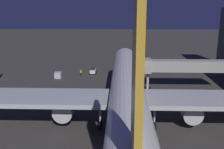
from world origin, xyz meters
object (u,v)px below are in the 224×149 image
Objects in this scene: baggage_container_mid_row at (58,75)px; traffic_cone_nose_starboard at (116,77)px; baggage_tug_spare at (93,71)px; traffic_cone_nose_port at (133,77)px; jet_bridge at (174,66)px; airliner_at_gate at (127,94)px; ground_crew_marshaller_fwd at (81,72)px.

baggage_container_mid_row reaches higher than traffic_cone_nose_starboard.
traffic_cone_nose_port is (-10.96, 3.65, -0.51)m from baggage_tug_spare.
traffic_cone_nose_starboard is at bearing 0.00° from traffic_cone_nose_port.
jet_bridge is at bearing 145.88° from baggage_tug_spare.
traffic_cone_nose_port is (-19.69, -0.75, -0.52)m from baggage_container_mid_row.
airliner_at_gate is 29.31m from traffic_cone_nose_port.
baggage_tug_spare reaches higher than baggage_container_mid_row.
traffic_cone_nose_port is at bearing 173.33° from ground_crew_marshaller_fwd.
baggage_tug_spare is 11.56m from traffic_cone_nose_port.
baggage_tug_spare is at bearing -18.39° from traffic_cone_nose_port.
airliner_at_gate is at bearing 111.23° from ground_crew_marshaller_fwd.
ground_crew_marshaller_fwd reaches higher than traffic_cone_nose_starboard.
baggage_container_mid_row is at bearing -17.42° from jet_bridge.
airliner_at_gate is 33.36m from baggage_container_mid_row.
baggage_tug_spare is 7.53m from traffic_cone_nose_starboard.
airliner_at_gate is 2.98× the size of jet_bridge.
traffic_cone_nose_port is (-2.20, -28.78, -5.10)m from airliner_at_gate.
jet_bridge is at bearing 162.58° from baggage_container_mid_row.
jet_bridge reaches higher than baggage_container_mid_row.
jet_bridge is 36.24× the size of traffic_cone_nose_port.
airliner_at_gate reaches higher than traffic_cone_nose_starboard.
traffic_cone_nose_starboard is (-6.56, 3.65, -0.51)m from baggage_tug_spare.
baggage_tug_spare is 3.66m from ground_crew_marshaller_fwd.
airliner_at_gate is at bearing 85.63° from traffic_cone_nose_port.
baggage_container_mid_row is at bearing 2.17° from traffic_cone_nose_port.
jet_bridge is 11.03× the size of ground_crew_marshaller_fwd.
ground_crew_marshaller_fwd is 3.29× the size of traffic_cone_nose_port.
baggage_container_mid_row is 3.23× the size of traffic_cone_nose_starboard.
jet_bridge is 30.07m from baggage_container_mid_row.
baggage_tug_spare is 9.77m from baggage_container_mid_row.
traffic_cone_nose_starboard is (13.04, -9.64, -5.23)m from jet_bridge.
ground_crew_marshaller_fwd is at bearing -68.77° from airliner_at_gate.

